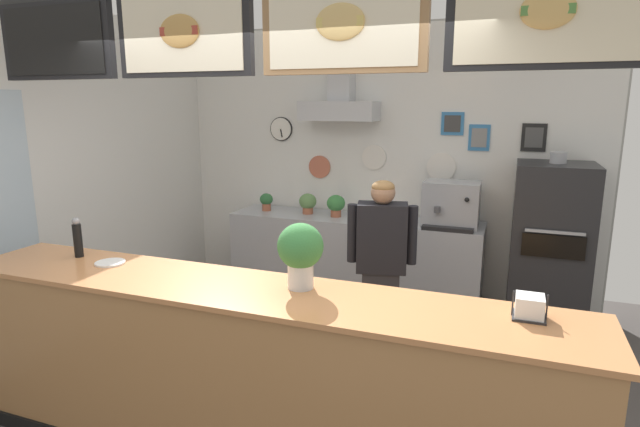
{
  "coord_description": "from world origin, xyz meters",
  "views": [
    {
      "loc": [
        1.36,
        -2.72,
        2.12
      ],
      "look_at": [
        0.02,
        0.87,
        1.29
      ],
      "focal_mm": 28.78,
      "sensor_mm": 36.0,
      "label": 1
    }
  ],
  "objects_px": {
    "potted_rosemary": "(308,203)",
    "pepper_grinder": "(78,238)",
    "espresso_machine": "(451,205)",
    "basil_vase": "(300,252)",
    "potted_thyme": "(266,201)",
    "potted_sage": "(336,204)",
    "pizza_oven": "(549,250)",
    "napkin_holder": "(529,307)",
    "condiment_plate": "(110,263)",
    "shop_worker": "(381,268)"
  },
  "relations": [
    {
      "from": "pepper_grinder",
      "to": "napkin_holder",
      "type": "distance_m",
      "value": 2.85
    },
    {
      "from": "espresso_machine",
      "to": "potted_sage",
      "type": "xyz_separation_m",
      "value": [
        -1.2,
        0.01,
        -0.08
      ]
    },
    {
      "from": "napkin_holder",
      "to": "potted_thyme",
      "type": "bearing_deg",
      "value": 136.58
    },
    {
      "from": "espresso_machine",
      "to": "napkin_holder",
      "type": "xyz_separation_m",
      "value": [
        0.66,
        -2.52,
        0.0
      ]
    },
    {
      "from": "potted_rosemary",
      "to": "pepper_grinder",
      "type": "bearing_deg",
      "value": -104.32
    },
    {
      "from": "basil_vase",
      "to": "espresso_machine",
      "type": "bearing_deg",
      "value": 77.9
    },
    {
      "from": "potted_rosemary",
      "to": "basil_vase",
      "type": "bearing_deg",
      "value": -68.89
    },
    {
      "from": "pepper_grinder",
      "to": "basil_vase",
      "type": "xyz_separation_m",
      "value": [
        1.64,
        -0.02,
        0.08
      ]
    },
    {
      "from": "potted_thyme",
      "to": "potted_rosemary",
      "type": "relative_size",
      "value": 0.88
    },
    {
      "from": "potted_rosemary",
      "to": "basil_vase",
      "type": "xyz_separation_m",
      "value": [
        0.99,
        -2.57,
        0.25
      ]
    },
    {
      "from": "shop_worker",
      "to": "espresso_machine",
      "type": "height_order",
      "value": "shop_worker"
    },
    {
      "from": "espresso_machine",
      "to": "shop_worker",
      "type": "bearing_deg",
      "value": -107.68
    },
    {
      "from": "pepper_grinder",
      "to": "napkin_holder",
      "type": "height_order",
      "value": "pepper_grinder"
    },
    {
      "from": "espresso_machine",
      "to": "condiment_plate",
      "type": "relative_size",
      "value": 2.81
    },
    {
      "from": "napkin_holder",
      "to": "pizza_oven",
      "type": "bearing_deg",
      "value": 84.16
    },
    {
      "from": "espresso_machine",
      "to": "condiment_plate",
      "type": "xyz_separation_m",
      "value": [
        -1.88,
        -2.56,
        -0.04
      ]
    },
    {
      "from": "potted_rosemary",
      "to": "napkin_holder",
      "type": "height_order",
      "value": "napkin_holder"
    },
    {
      "from": "condiment_plate",
      "to": "basil_vase",
      "type": "bearing_deg",
      "value": 1.21
    },
    {
      "from": "pepper_grinder",
      "to": "condiment_plate",
      "type": "relative_size",
      "value": 1.44
    },
    {
      "from": "potted_sage",
      "to": "napkin_holder",
      "type": "distance_m",
      "value": 3.13
    },
    {
      "from": "potted_thyme",
      "to": "condiment_plate",
      "type": "bearing_deg",
      "value": -86.53
    },
    {
      "from": "shop_worker",
      "to": "potted_rosemary",
      "type": "relative_size",
      "value": 6.85
    },
    {
      "from": "napkin_holder",
      "to": "condiment_plate",
      "type": "distance_m",
      "value": 2.54
    },
    {
      "from": "potted_thyme",
      "to": "potted_sage",
      "type": "bearing_deg",
      "value": -1.78
    },
    {
      "from": "shop_worker",
      "to": "espresso_machine",
      "type": "xyz_separation_m",
      "value": [
        0.39,
        1.23,
        0.32
      ]
    },
    {
      "from": "shop_worker",
      "to": "basil_vase",
      "type": "xyz_separation_m",
      "value": [
        -0.15,
        -1.3,
        0.48
      ]
    },
    {
      "from": "potted_sage",
      "to": "shop_worker",
      "type": "bearing_deg",
      "value": -56.88
    },
    {
      "from": "shop_worker",
      "to": "napkin_holder",
      "type": "relative_size",
      "value": 9.42
    },
    {
      "from": "pizza_oven",
      "to": "potted_rosemary",
      "type": "bearing_deg",
      "value": 176.88
    },
    {
      "from": "pizza_oven",
      "to": "potted_thyme",
      "type": "xyz_separation_m",
      "value": [
        -2.94,
        0.12,
        0.24
      ]
    },
    {
      "from": "espresso_machine",
      "to": "condiment_plate",
      "type": "height_order",
      "value": "espresso_machine"
    },
    {
      "from": "pepper_grinder",
      "to": "condiment_plate",
      "type": "height_order",
      "value": "pepper_grinder"
    },
    {
      "from": "potted_sage",
      "to": "pepper_grinder",
      "type": "distance_m",
      "value": 2.71
    },
    {
      "from": "potted_sage",
      "to": "potted_rosemary",
      "type": "relative_size",
      "value": 1.05
    },
    {
      "from": "pizza_oven",
      "to": "pepper_grinder",
      "type": "bearing_deg",
      "value": -142.01
    },
    {
      "from": "potted_thyme",
      "to": "napkin_holder",
      "type": "xyz_separation_m",
      "value": [
        2.69,
        -2.55,
        0.11
      ]
    },
    {
      "from": "espresso_machine",
      "to": "potted_thyme",
      "type": "bearing_deg",
      "value": 179.07
    },
    {
      "from": "shop_worker",
      "to": "basil_vase",
      "type": "distance_m",
      "value": 1.39
    },
    {
      "from": "pizza_oven",
      "to": "potted_sage",
      "type": "xyz_separation_m",
      "value": [
        -2.11,
        0.1,
        0.26
      ]
    },
    {
      "from": "pepper_grinder",
      "to": "pizza_oven",
      "type": "bearing_deg",
      "value": 37.99
    },
    {
      "from": "pizza_oven",
      "to": "potted_thyme",
      "type": "bearing_deg",
      "value": 177.57
    },
    {
      "from": "espresso_machine",
      "to": "potted_rosemary",
      "type": "height_order",
      "value": "espresso_machine"
    },
    {
      "from": "pizza_oven",
      "to": "pepper_grinder",
      "type": "relative_size",
      "value": 6.21
    },
    {
      "from": "espresso_machine",
      "to": "napkin_holder",
      "type": "relative_size",
      "value": 3.27
    },
    {
      "from": "espresso_machine",
      "to": "potted_sage",
      "type": "distance_m",
      "value": 1.2
    },
    {
      "from": "condiment_plate",
      "to": "pizza_oven",
      "type": "bearing_deg",
      "value": 41.5
    },
    {
      "from": "shop_worker",
      "to": "potted_thyme",
      "type": "relative_size",
      "value": 7.81
    },
    {
      "from": "espresso_machine",
      "to": "basil_vase",
      "type": "relative_size",
      "value": 1.42
    },
    {
      "from": "potted_rosemary",
      "to": "napkin_holder",
      "type": "relative_size",
      "value": 1.37
    },
    {
      "from": "espresso_machine",
      "to": "potted_rosemary",
      "type": "relative_size",
      "value": 2.38
    }
  ]
}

